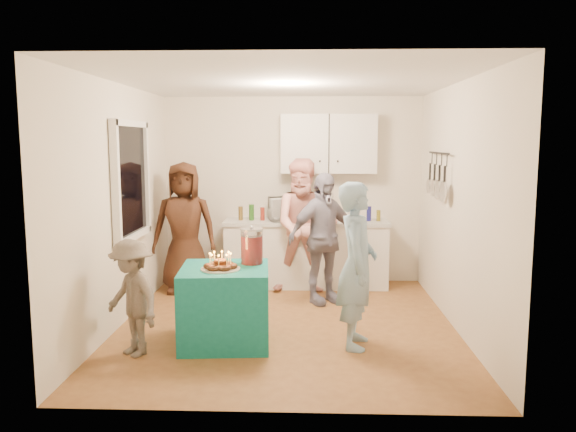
{
  "coord_description": "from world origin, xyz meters",
  "views": [
    {
      "loc": [
        0.24,
        -5.91,
        1.99
      ],
      "look_at": [
        0.0,
        0.35,
        1.15
      ],
      "focal_mm": 35.0,
      "sensor_mm": 36.0,
      "label": 1
    }
  ],
  "objects_px": {
    "punch_jar": "(252,247)",
    "man_birthday": "(357,265)",
    "woman_back_center": "(305,226)",
    "woman_back_right": "(322,238)",
    "child_near_left": "(132,298)",
    "microwave": "(290,209)",
    "party_table": "(225,305)",
    "woman_back_left": "(185,227)",
    "counter": "(306,255)"
  },
  "relations": [
    {
      "from": "woman_back_center",
      "to": "party_table",
      "type": "bearing_deg",
      "value": -114.79
    },
    {
      "from": "punch_jar",
      "to": "woman_back_left",
      "type": "bearing_deg",
      "value": 122.0
    },
    {
      "from": "party_table",
      "to": "woman_back_right",
      "type": "xyz_separation_m",
      "value": [
        0.99,
        1.44,
        0.43
      ]
    },
    {
      "from": "man_birthday",
      "to": "woman_back_left",
      "type": "distance_m",
      "value": 2.85
    },
    {
      "from": "punch_jar",
      "to": "woman_back_left",
      "type": "height_order",
      "value": "woman_back_left"
    },
    {
      "from": "counter",
      "to": "woman_back_right",
      "type": "relative_size",
      "value": 1.36
    },
    {
      "from": "microwave",
      "to": "counter",
      "type": "bearing_deg",
      "value": -14.19
    },
    {
      "from": "microwave",
      "to": "punch_jar",
      "type": "height_order",
      "value": "microwave"
    },
    {
      "from": "party_table",
      "to": "man_birthday",
      "type": "bearing_deg",
      "value": -1.88
    },
    {
      "from": "woman_back_right",
      "to": "woman_back_left",
      "type": "bearing_deg",
      "value": 133.93
    },
    {
      "from": "counter",
      "to": "woman_back_right",
      "type": "distance_m",
      "value": 0.93
    },
    {
      "from": "woman_back_right",
      "to": "child_near_left",
      "type": "bearing_deg",
      "value": -167.05
    },
    {
      "from": "microwave",
      "to": "woman_back_left",
      "type": "height_order",
      "value": "woman_back_left"
    },
    {
      "from": "party_table",
      "to": "woman_back_right",
      "type": "height_order",
      "value": "woman_back_right"
    },
    {
      "from": "microwave",
      "to": "child_near_left",
      "type": "distance_m",
      "value": 3.01
    },
    {
      "from": "party_table",
      "to": "child_near_left",
      "type": "distance_m",
      "value": 0.9
    },
    {
      "from": "party_table",
      "to": "woman_back_center",
      "type": "bearing_deg",
      "value": 68.02
    },
    {
      "from": "party_table",
      "to": "woman_back_left",
      "type": "xyz_separation_m",
      "value": [
        -0.81,
        1.89,
        0.48
      ]
    },
    {
      "from": "woman_back_left",
      "to": "man_birthday",
      "type": "bearing_deg",
      "value": -44.41
    },
    {
      "from": "microwave",
      "to": "punch_jar",
      "type": "relative_size",
      "value": 1.66
    },
    {
      "from": "woman_back_left",
      "to": "woman_back_right",
      "type": "relative_size",
      "value": 1.07
    },
    {
      "from": "counter",
      "to": "party_table",
      "type": "distance_m",
      "value": 2.4
    },
    {
      "from": "woman_back_center",
      "to": "woman_back_right",
      "type": "distance_m",
      "value": 0.53
    },
    {
      "from": "microwave",
      "to": "punch_jar",
      "type": "distance_m",
      "value": 2.1
    },
    {
      "from": "punch_jar",
      "to": "woman_back_center",
      "type": "bearing_deg",
      "value": 73.11
    },
    {
      "from": "woman_back_center",
      "to": "child_near_left",
      "type": "distance_m",
      "value": 2.8
    },
    {
      "from": "woman_back_center",
      "to": "child_near_left",
      "type": "height_order",
      "value": "woman_back_center"
    },
    {
      "from": "counter",
      "to": "punch_jar",
      "type": "bearing_deg",
      "value": -104.54
    },
    {
      "from": "man_birthday",
      "to": "child_near_left",
      "type": "distance_m",
      "value": 2.14
    },
    {
      "from": "microwave",
      "to": "party_table",
      "type": "relative_size",
      "value": 0.66
    },
    {
      "from": "microwave",
      "to": "woman_back_right",
      "type": "relative_size",
      "value": 0.35
    },
    {
      "from": "party_table",
      "to": "woman_back_center",
      "type": "relative_size",
      "value": 0.48
    },
    {
      "from": "party_table",
      "to": "woman_back_right",
      "type": "distance_m",
      "value": 1.79
    },
    {
      "from": "punch_jar",
      "to": "woman_back_center",
      "type": "relative_size",
      "value": 0.19
    },
    {
      "from": "woman_back_center",
      "to": "punch_jar",
      "type": "bearing_deg",
      "value": -109.7
    },
    {
      "from": "counter",
      "to": "woman_back_left",
      "type": "relative_size",
      "value": 1.28
    },
    {
      "from": "counter",
      "to": "woman_back_center",
      "type": "height_order",
      "value": "woman_back_center"
    },
    {
      "from": "woman_back_center",
      "to": "man_birthday",
      "type": "bearing_deg",
      "value": -78.2
    },
    {
      "from": "microwave",
      "to": "woman_back_center",
      "type": "relative_size",
      "value": 0.32
    },
    {
      "from": "woman_back_left",
      "to": "woman_back_center",
      "type": "relative_size",
      "value": 0.97
    },
    {
      "from": "party_table",
      "to": "man_birthday",
      "type": "xyz_separation_m",
      "value": [
        1.29,
        -0.04,
        0.42
      ]
    },
    {
      "from": "punch_jar",
      "to": "woman_back_right",
      "type": "height_order",
      "value": "woman_back_right"
    },
    {
      "from": "punch_jar",
      "to": "woman_back_left",
      "type": "distance_m",
      "value": 2.01
    },
    {
      "from": "man_birthday",
      "to": "child_near_left",
      "type": "xyz_separation_m",
      "value": [
        -2.1,
        -0.32,
        -0.26
      ]
    },
    {
      "from": "punch_jar",
      "to": "man_birthday",
      "type": "distance_m",
      "value": 1.07
    },
    {
      "from": "counter",
      "to": "child_near_left",
      "type": "distance_m",
      "value": 3.07
    },
    {
      "from": "woman_back_right",
      "to": "child_near_left",
      "type": "relative_size",
      "value": 1.47
    },
    {
      "from": "microwave",
      "to": "man_birthday",
      "type": "height_order",
      "value": "man_birthday"
    },
    {
      "from": "party_table",
      "to": "punch_jar",
      "type": "xyz_separation_m",
      "value": [
        0.25,
        0.19,
        0.55
      ]
    },
    {
      "from": "man_birthday",
      "to": "counter",
      "type": "bearing_deg",
      "value": 19.39
    }
  ]
}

